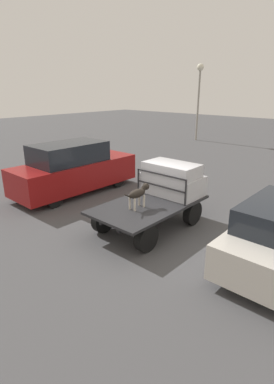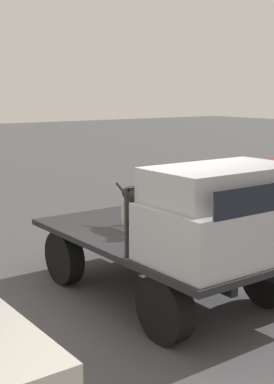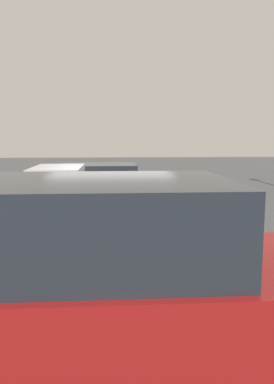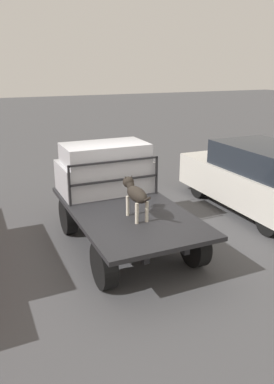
{
  "view_description": "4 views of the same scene",
  "coord_description": "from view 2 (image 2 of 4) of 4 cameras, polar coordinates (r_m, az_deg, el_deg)",
  "views": [
    {
      "loc": [
        -6.72,
        -5.55,
        4.23
      ],
      "look_at": [
        -0.57,
        0.01,
        1.35
      ],
      "focal_mm": 28.0,
      "sensor_mm": 36.0,
      "label": 1
    },
    {
      "loc": [
        5.51,
        -4.43,
        2.77
      ],
      "look_at": [
        -0.57,
        0.01,
        1.35
      ],
      "focal_mm": 50.0,
      "sensor_mm": 36.0,
      "label": 2
    },
    {
      "loc": [
        -0.01,
        8.07,
        2.54
      ],
      "look_at": [
        -0.57,
        0.01,
        1.35
      ],
      "focal_mm": 35.0,
      "sensor_mm": 36.0,
      "label": 3
    },
    {
      "loc": [
        -6.32,
        2.59,
        3.49
      ],
      "look_at": [
        -0.57,
        0.01,
        1.35
      ],
      "focal_mm": 35.0,
      "sensor_mm": 36.0,
      "label": 4
    }
  ],
  "objects": [
    {
      "name": "ground_plane",
      "position": [
        7.59,
        2.52,
        -10.75
      ],
      "size": [
        80.0,
        80.0,
        0.0
      ],
      "primitive_type": "plane",
      "color": "#474749"
    },
    {
      "name": "flatbed_truck",
      "position": [
        7.39,
        2.56,
        -6.34
      ],
      "size": [
        3.76,
        2.06,
        0.85
      ],
      "color": "black",
      "rests_on": "ground"
    },
    {
      "name": "truck_cab",
      "position": [
        6.34,
        9.39,
        -2.39
      ],
      "size": [
        1.21,
        1.94,
        1.07
      ],
      "color": "#B7B7BC",
      "rests_on": "flatbed_truck"
    },
    {
      "name": "truck_headboard",
      "position": [
        6.79,
        5.51,
        -1.04
      ],
      "size": [
        0.04,
        1.94,
        0.83
      ],
      "color": "#232326",
      "rests_on": "flatbed_truck"
    },
    {
      "name": "dog",
      "position": [
        7.6,
        0.37,
        -0.43
      ],
      "size": [
        1.07,
        0.26,
        0.72
      ],
      "rotation": [
        0.0,
        0.0,
        -0.12
      ],
      "color": "beige",
      "rests_on": "flatbed_truck"
    }
  ]
}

